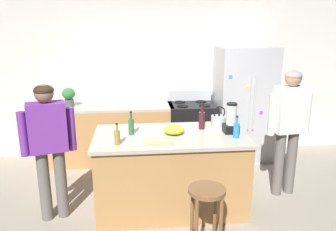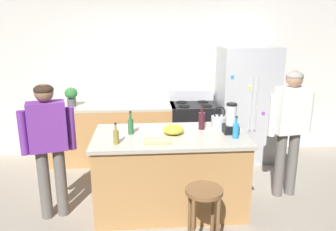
# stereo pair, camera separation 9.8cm
# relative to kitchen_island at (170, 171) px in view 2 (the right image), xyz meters

# --- Properties ---
(ground_plane) EXTENTS (14.00, 14.00, 0.00)m
(ground_plane) POSITION_rel_kitchen_island_xyz_m (0.00, 0.00, -0.47)
(ground_plane) COLOR #9E9384
(back_wall) EXTENTS (8.00, 0.10, 2.70)m
(back_wall) POSITION_rel_kitchen_island_xyz_m (0.00, 1.95, 0.88)
(back_wall) COLOR silver
(back_wall) RESTS_ON ground_plane
(kitchen_island) EXTENTS (1.79, 0.98, 0.94)m
(kitchen_island) POSITION_rel_kitchen_island_xyz_m (0.00, 0.00, 0.00)
(kitchen_island) COLOR #B7844C
(kitchen_island) RESTS_ON ground_plane
(back_counter_run) EXTENTS (2.00, 0.64, 0.94)m
(back_counter_run) POSITION_rel_kitchen_island_xyz_m (-0.80, 1.55, -0.00)
(back_counter_run) COLOR #B7844C
(back_counter_run) RESTS_ON ground_plane
(refrigerator) EXTENTS (0.90, 0.73, 1.86)m
(refrigerator) POSITION_rel_kitchen_island_xyz_m (1.38, 1.50, 0.46)
(refrigerator) COLOR #B7BABF
(refrigerator) RESTS_ON ground_plane
(stove_range) EXTENTS (0.76, 0.65, 1.12)m
(stove_range) POSITION_rel_kitchen_island_xyz_m (0.52, 1.52, 0.01)
(stove_range) COLOR black
(stove_range) RESTS_ON ground_plane
(person_by_island_left) EXTENTS (0.59, 0.32, 1.58)m
(person_by_island_left) POSITION_rel_kitchen_island_xyz_m (-1.36, -0.10, 0.48)
(person_by_island_left) COLOR #66605B
(person_by_island_left) RESTS_ON ground_plane
(person_by_sink_right) EXTENTS (0.60, 0.28, 1.65)m
(person_by_sink_right) POSITION_rel_kitchen_island_xyz_m (1.53, 0.19, 0.53)
(person_by_sink_right) COLOR #66605B
(person_by_sink_right) RESTS_ON ground_plane
(bar_stool) EXTENTS (0.36, 0.36, 0.67)m
(bar_stool) POSITION_rel_kitchen_island_xyz_m (0.26, -0.85, 0.05)
(bar_stool) COLOR brown
(bar_stool) RESTS_ON ground_plane
(potted_plant) EXTENTS (0.20, 0.20, 0.30)m
(potted_plant) POSITION_rel_kitchen_island_xyz_m (-1.44, 1.55, 0.64)
(potted_plant) COLOR #4C4C51
(potted_plant) RESTS_ON back_counter_run
(blender_appliance) EXTENTS (0.17, 0.17, 0.36)m
(blender_appliance) POSITION_rel_kitchen_island_xyz_m (0.72, -0.00, 0.62)
(blender_appliance) COLOR black
(blender_appliance) RESTS_ON kitchen_island
(bottle_wine) EXTENTS (0.08, 0.08, 0.32)m
(bottle_wine) POSITION_rel_kitchen_island_xyz_m (0.41, 0.18, 0.58)
(bottle_wine) COLOR #471923
(bottle_wine) RESTS_ON kitchen_island
(bottle_vinegar) EXTENTS (0.06, 0.06, 0.24)m
(bottle_vinegar) POSITION_rel_kitchen_island_xyz_m (-0.60, -0.27, 0.55)
(bottle_vinegar) COLOR olive
(bottle_vinegar) RESTS_ON kitchen_island
(bottle_olive_oil) EXTENTS (0.07, 0.07, 0.28)m
(bottle_olive_oil) POSITION_rel_kitchen_island_xyz_m (-0.46, 0.06, 0.57)
(bottle_olive_oil) COLOR #2D6638
(bottle_olive_oil) RESTS_ON kitchen_island
(bottle_soda) EXTENTS (0.07, 0.07, 0.26)m
(bottle_soda) POSITION_rel_kitchen_island_xyz_m (0.73, -0.18, 0.56)
(bottle_soda) COLOR #268CD8
(bottle_soda) RESTS_ON kitchen_island
(mixing_bowl) EXTENTS (0.24, 0.24, 0.11)m
(mixing_bowl) POSITION_rel_kitchen_island_xyz_m (0.04, 0.02, 0.52)
(mixing_bowl) COLOR yellow
(mixing_bowl) RESTS_ON kitchen_island
(tea_kettle) EXTENTS (0.28, 0.20, 0.27)m
(tea_kettle) POSITION_rel_kitchen_island_xyz_m (0.64, 0.25, 0.55)
(tea_kettle) COLOR #B7BABF
(tea_kettle) RESTS_ON kitchen_island
(cutting_board) EXTENTS (0.30, 0.20, 0.02)m
(cutting_board) POSITION_rel_kitchen_island_xyz_m (-0.16, -0.25, 0.48)
(cutting_board) COLOR tan
(cutting_board) RESTS_ON kitchen_island
(chef_knife) EXTENTS (0.22, 0.04, 0.01)m
(chef_knife) POSITION_rel_kitchen_island_xyz_m (-0.14, -0.25, 0.49)
(chef_knife) COLOR #B7BABF
(chef_knife) RESTS_ON cutting_board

